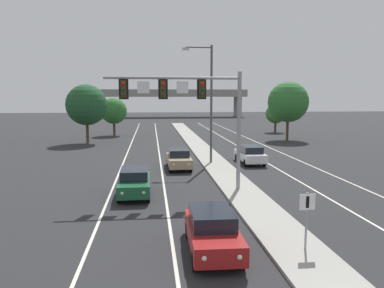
{
  "coord_description": "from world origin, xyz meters",
  "views": [
    {
      "loc": [
        -5.48,
        -7.15,
        5.9
      ],
      "look_at": [
        -3.2,
        13.87,
        3.2
      ],
      "focal_mm": 35.31,
      "sensor_mm": 36.0,
      "label": 1
    }
  ],
  "objects": [
    {
      "name": "overhead_signal_mast",
      "position": [
        -3.04,
        15.4,
        5.52
      ],
      "size": [
        8.19,
        0.44,
        7.2
      ],
      "color": "gray",
      "rests_on": "median_island"
    },
    {
      "name": "lane_stripe_oncoming_center",
      "position": [
        -4.7,
        25.0,
        0.0
      ],
      "size": [
        0.14,
        100.0,
        0.01
      ],
      "primitive_type": "cube",
      "color": "silver",
      "rests_on": "ground"
    },
    {
      "name": "tree_far_left_a",
      "position": [
        -13.43,
        40.94,
        4.79
      ],
      "size": [
        5.07,
        5.07,
        7.33
      ],
      "color": "#4C3823",
      "rests_on": "ground"
    },
    {
      "name": "overpass_bridge",
      "position": [
        0.0,
        99.1,
        5.78
      ],
      "size": [
        42.4,
        6.4,
        7.65
      ],
      "color": "gray",
      "rests_on": "ground"
    },
    {
      "name": "median_sign_post",
      "position": [
        0.24,
        5.91,
        1.59
      ],
      "size": [
        0.6,
        0.1,
        2.2
      ],
      "color": "gray",
      "rests_on": "median_island"
    },
    {
      "name": "tree_far_right_b",
      "position": [
        12.72,
        41.71,
        5.09
      ],
      "size": [
        5.39,
        5.39,
        7.8
      ],
      "color": "#4C3823",
      "rests_on": "ground"
    },
    {
      "name": "tree_far_right_c",
      "position": [
        14.66,
        52.44,
        3.04
      ],
      "size": [
        3.23,
        3.23,
        4.67
      ],
      "color": "#4C3823",
      "rests_on": "ground"
    },
    {
      "name": "car_receding_white",
      "position": [
        3.11,
        24.77,
        0.82
      ],
      "size": [
        1.88,
        4.49,
        1.58
      ],
      "color": "silver",
      "rests_on": "ground"
    },
    {
      "name": "car_oncoming_green",
      "position": [
        -6.53,
        15.08,
        0.82
      ],
      "size": [
        1.86,
        4.48,
        1.58
      ],
      "color": "#195633",
      "rests_on": "ground"
    },
    {
      "name": "lane_stripe_receding_center",
      "position": [
        4.7,
        25.0,
        0.0
      ],
      "size": [
        0.14,
        100.0,
        0.01
      ],
      "primitive_type": "cube",
      "color": "silver",
      "rests_on": "ground"
    },
    {
      "name": "street_lamp_median",
      "position": [
        -0.56,
        24.98,
        5.79
      ],
      "size": [
        2.58,
        0.28,
        10.0
      ],
      "color": "#4C4C51",
      "rests_on": "median_island"
    },
    {
      "name": "tree_far_left_c",
      "position": [
        -11.02,
        50.21,
        3.67
      ],
      "size": [
        3.89,
        3.89,
        5.62
      ],
      "color": "#4C3823",
      "rests_on": "ground"
    },
    {
      "name": "edge_stripe_left",
      "position": [
        -8.0,
        25.0,
        0.0
      ],
      "size": [
        0.14,
        100.0,
        0.01
      ],
      "primitive_type": "cube",
      "color": "silver",
      "rests_on": "ground"
    },
    {
      "name": "car_oncoming_tan",
      "position": [
        -3.28,
        23.19,
        0.82
      ],
      "size": [
        1.86,
        4.49,
        1.58
      ],
      "color": "tan",
      "rests_on": "ground"
    },
    {
      "name": "edge_stripe_right",
      "position": [
        8.0,
        25.0,
        0.0
      ],
      "size": [
        0.14,
        100.0,
        0.01
      ],
      "primitive_type": "cube",
      "color": "silver",
      "rests_on": "ground"
    },
    {
      "name": "car_oncoming_red",
      "position": [
        -3.22,
        6.5,
        0.82
      ],
      "size": [
        1.89,
        4.5,
        1.58
      ],
      "color": "maroon",
      "rests_on": "ground"
    },
    {
      "name": "median_island",
      "position": [
        0.0,
        18.0,
        0.07
      ],
      "size": [
        2.4,
        110.0,
        0.15
      ],
      "primitive_type": "cube",
      "color": "#9E9B93",
      "rests_on": "ground"
    }
  ]
}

